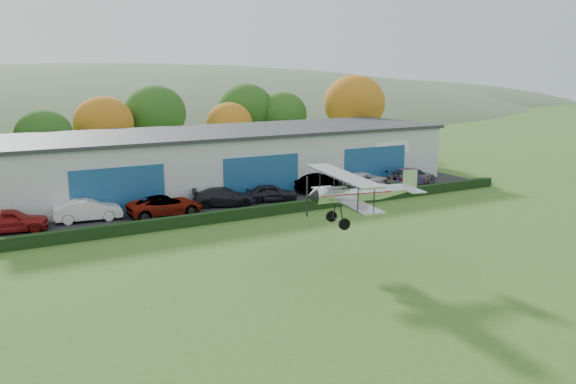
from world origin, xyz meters
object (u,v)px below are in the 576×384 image
hangar (233,158)px  car_0 (10,220)px  car_1 (88,210)px  car_6 (364,180)px  car_7 (411,176)px  biplane (358,191)px  car_2 (165,206)px  car_5 (321,182)px  car_4 (271,193)px  car_3 (225,197)px

hangar → car_0: hangar is taller
car_1 → car_6: (24.54, 0.03, -0.06)m
car_0 → car_7: 34.30m
car_0 → biplane: (16.47, -16.38, 3.28)m
car_7 → biplane: biplane is taller
car_1 → car_2: (5.28, -1.29, -0.01)m
car_0 → car_5: (25.28, 1.17, 0.00)m
hangar → car_6: size_ratio=7.88×
car_7 → car_2: bearing=74.9°
car_1 → car_4: bearing=-87.4°
car_6 → biplane: (-13.20, -17.04, 3.38)m
car_2 → car_7: bearing=-91.4°
car_1 → biplane: size_ratio=0.61×
biplane → car_7: bearing=52.5°
hangar → car_2: bearing=-138.0°
car_0 → biplane: size_ratio=0.62×
car_0 → car_2: car_0 is taller
car_4 → biplane: size_ratio=0.55×
hangar → car_2: hangar is taller
car_0 → car_5: bearing=-76.7°
hangar → biplane: size_ratio=5.26×
car_6 → car_0: bearing=84.0°
car_3 → biplane: size_ratio=0.66×
car_0 → car_3: bearing=-78.8°
car_0 → biplane: biplane is taller
biplane → car_1: bearing=134.5°
hangar → car_3: hangar is taller
car_6 → car_1: bearing=82.8°
hangar → car_3: 8.70m
car_0 → car_3: 15.54m
car_0 → biplane: bearing=-124.2°
hangar → car_3: bearing=-118.6°
car_2 → car_7: 23.89m
car_5 → biplane: biplane is taller
car_4 → car_6: size_ratio=0.83×
car_5 → car_6: car_5 is taller
car_0 → car_1: 5.17m
car_1 → car_6: car_1 is taller
car_0 → car_4: size_ratio=1.12×
car_3 → car_6: car_3 is taller
car_1 → car_6: bearing=-84.0°
car_5 → biplane: bearing=144.5°
car_1 → car_4: size_ratio=1.11×
car_2 → car_3: size_ratio=1.10×
car_2 → car_6: size_ratio=1.08×
hangar → car_0: (-19.60, -7.62, -1.79)m
biplane → hangar: bearing=93.4°
car_5 → car_7: bearing=-109.3°
car_1 → car_3: bearing=-86.7°
car_1 → car_3: car_1 is taller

